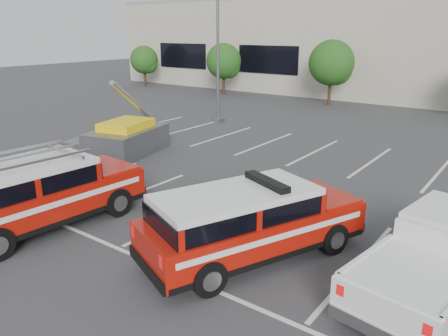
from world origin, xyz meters
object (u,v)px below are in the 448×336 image
(white_pickup, at_px, (442,261))
(ladder_suv, at_px, (39,198))
(light_pole_left, at_px, (218,35))
(tree_far_left, at_px, (145,61))
(tree_left, at_px, (225,62))
(utility_rig, at_px, (124,139))
(fire_chief_suv, at_px, (250,227))
(convention_building, at_px, (439,39))
(tree_mid_left, at_px, (333,64))

(white_pickup, height_order, ladder_suv, ladder_suv)
(light_pole_left, bearing_deg, tree_far_left, 149.29)
(tree_far_left, height_order, tree_left, tree_left)
(tree_far_left, relative_size, ladder_suv, 0.68)
(ladder_suv, height_order, utility_rig, utility_rig)
(tree_left, xyz_separation_m, white_pickup, (22.10, -21.89, -2.07))
(tree_far_left, xyz_separation_m, ladder_suv, (22.05, -25.32, -1.60))
(tree_left, bearing_deg, ladder_suv, -64.55)
(fire_chief_suv, bearing_deg, white_pickup, 39.31)
(convention_building, distance_m, tree_far_left, 27.03)
(ladder_suv, xyz_separation_m, utility_rig, (-4.19, 6.82, -0.21))
(tree_mid_left, relative_size, utility_rig, 1.07)
(tree_left, relative_size, fire_chief_suv, 0.73)
(convention_building, bearing_deg, ladder_suv, -94.95)
(white_pickup, bearing_deg, convention_building, 111.17)
(tree_left, xyz_separation_m, utility_rig, (7.85, -18.50, -2.08))
(convention_building, bearing_deg, tree_left, -146.95)
(convention_building, xyz_separation_m, white_pickup, (7.01, -31.71, -4.02))
(tree_left, distance_m, utility_rig, 20.20)
(tree_far_left, relative_size, tree_left, 0.90)
(utility_rig, bearing_deg, tree_mid_left, 69.78)
(convention_building, xyz_separation_m, light_pole_left, (-8.18, -19.86, 0.47))
(white_pickup, relative_size, ladder_suv, 1.02)
(tree_mid_left, height_order, fire_chief_suv, tree_mid_left)
(tree_far_left, bearing_deg, tree_mid_left, 0.00)
(fire_chief_suv, bearing_deg, tree_left, 150.27)
(tree_left, distance_m, ladder_suv, 28.10)
(convention_building, xyz_separation_m, fire_chief_suv, (2.82, -32.97, -3.90))
(tree_far_left, bearing_deg, fire_chief_suv, -39.68)
(white_pickup, relative_size, utility_rig, 1.32)
(convention_building, relative_size, white_pickup, 10.07)
(convention_building, distance_m, tree_mid_left, 11.19)
(tree_far_left, relative_size, light_pole_left, 0.39)
(fire_chief_suv, bearing_deg, tree_far_left, 162.87)
(light_pole_left, bearing_deg, utility_rig, -83.62)
(light_pole_left, height_order, white_pickup, light_pole_left)
(tree_far_left, height_order, utility_rig, tree_far_left)
(convention_building, bearing_deg, utility_rig, -104.33)
(fire_chief_suv, bearing_deg, convention_building, 117.44)
(convention_building, distance_m, ladder_suv, 35.47)
(tree_left, distance_m, fire_chief_suv, 29.34)
(tree_mid_left, distance_m, ladder_suv, 25.49)
(tree_mid_left, bearing_deg, white_pickup, -61.07)
(light_pole_left, distance_m, utility_rig, 9.62)
(tree_left, bearing_deg, white_pickup, -44.73)
(tree_mid_left, relative_size, white_pickup, 0.81)
(light_pole_left, bearing_deg, tree_mid_left, 72.90)
(light_pole_left, distance_m, ladder_suv, 16.67)
(tree_mid_left, height_order, white_pickup, tree_mid_left)
(tree_left, bearing_deg, light_pole_left, -55.48)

